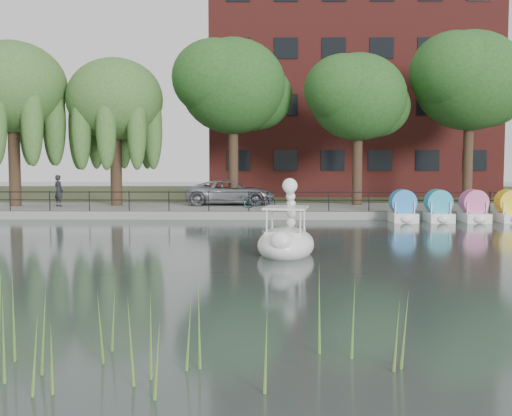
{
  "coord_description": "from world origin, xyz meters",
  "views": [
    {
      "loc": [
        0.83,
        -18.67,
        3.13
      ],
      "look_at": [
        0.5,
        4.0,
        1.3
      ],
      "focal_mm": 45.0,
      "sensor_mm": 36.0,
      "label": 1
    }
  ],
  "objects_px": {
    "minivan": "(230,190)",
    "pedestrian": "(59,188)",
    "bicycle": "(259,199)",
    "swan_boat": "(286,238)"
  },
  "relations": [
    {
      "from": "minivan",
      "to": "pedestrian",
      "type": "height_order",
      "value": "pedestrian"
    },
    {
      "from": "bicycle",
      "to": "pedestrian",
      "type": "relative_size",
      "value": 0.87
    },
    {
      "from": "swan_boat",
      "to": "pedestrian",
      "type": "bearing_deg",
      "value": 138.89
    },
    {
      "from": "minivan",
      "to": "pedestrian",
      "type": "bearing_deg",
      "value": 97.4
    },
    {
      "from": "bicycle",
      "to": "minivan",
      "type": "bearing_deg",
      "value": 45.49
    },
    {
      "from": "minivan",
      "to": "pedestrian",
      "type": "relative_size",
      "value": 2.94
    },
    {
      "from": "minivan",
      "to": "pedestrian",
      "type": "xyz_separation_m",
      "value": [
        -9.31,
        -1.3,
        0.18
      ]
    },
    {
      "from": "swan_boat",
      "to": "bicycle",
      "type": "bearing_deg",
      "value": 103.51
    },
    {
      "from": "bicycle",
      "to": "swan_boat",
      "type": "bearing_deg",
      "value": -163.67
    },
    {
      "from": "pedestrian",
      "to": "swan_boat",
      "type": "xyz_separation_m",
      "value": [
        11.97,
        -14.44,
        -0.86
      ]
    }
  ]
}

